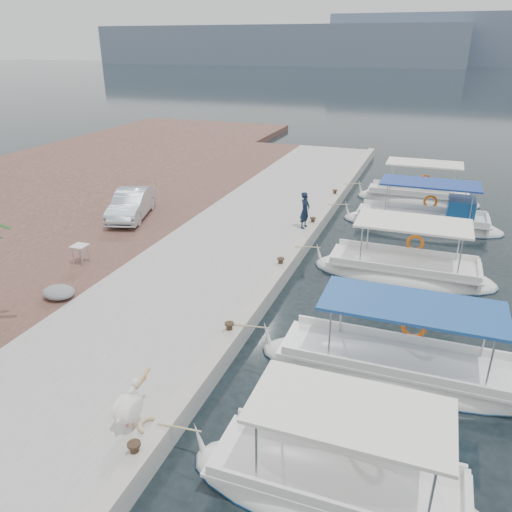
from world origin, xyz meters
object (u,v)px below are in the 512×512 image
at_px(fishing_caique_c, 402,273).
at_px(pelican, 129,407).
at_px(fishing_caique_e, 417,200).
at_px(fisherman, 305,210).
at_px(fishing_caique_a, 335,492).
at_px(fishing_caique_b, 396,372).
at_px(fishing_caique_d, 423,223).
at_px(parked_car, 131,204).

xyz_separation_m(fishing_caique_c, pelican, (-4.93, -11.03, 0.91)).
bearing_deg(fishing_caique_e, fisherman, -120.65).
height_order(fishing_caique_a, fishing_caique_b, same).
relative_size(fishing_caique_d, fisherman, 4.55).
bearing_deg(fishing_caique_b, fishing_caique_d, 89.62).
xyz_separation_m(fishing_caique_a, fishing_caique_c, (0.37, 10.89, -0.00)).
height_order(fishing_caique_a, fisherman, fishing_caique_a).
xyz_separation_m(pelican, fisherman, (0.31, 13.72, 0.30)).
relative_size(fisherman, parked_car, 0.41).
relative_size(fishing_caique_c, fishing_caique_d, 0.91).
distance_m(fishing_caique_a, fisherman, 14.29).
bearing_deg(fisherman, fishing_caique_c, -108.26).
xyz_separation_m(fishing_caique_a, fisherman, (-4.24, 13.59, 1.21)).
bearing_deg(fishing_caique_d, fishing_caique_e, 97.27).
distance_m(fishing_caique_c, fisherman, 5.48).
height_order(pelican, parked_car, parked_car).
height_order(fishing_caique_b, fishing_caique_d, same).
distance_m(pelican, fisherman, 13.73).
bearing_deg(pelican, fishing_caique_e, 77.23).
bearing_deg(fishing_caique_a, fishing_caique_b, 80.39).
bearing_deg(fishing_caique_b, fishing_caique_e, 91.56).
bearing_deg(fishing_caique_b, fishing_caique_a, -99.61).
bearing_deg(parked_car, pelican, -73.94).
distance_m(fishing_caique_a, fishing_caique_d, 17.00).
bearing_deg(parked_car, fishing_caique_b, -47.00).
relative_size(fishing_caique_c, pelican, 5.23).
height_order(fishing_caique_a, fishing_caique_c, same).
xyz_separation_m(fishing_caique_c, fishing_caique_d, (0.46, 6.09, 0.06)).
bearing_deg(fishing_caique_e, fishing_caique_c, -89.54).
distance_m(fishing_caique_a, fishing_caique_c, 10.90).
height_order(fishing_caique_e, parked_car, fishing_caique_e).
height_order(fishing_caique_c, fishing_caique_d, same).
distance_m(fishing_caique_d, fishing_caique_e, 4.29).
distance_m(fishing_caique_c, fishing_caique_e, 10.34).
bearing_deg(fisherman, fishing_caique_a, -150.65).
height_order(fishing_caique_b, fishing_caique_e, same).
bearing_deg(fishing_caique_c, pelican, -114.07).
relative_size(fishing_caique_a, fishing_caique_d, 0.81).
distance_m(fishing_caique_d, pelican, 17.96).
distance_m(fishing_caique_d, parked_car, 14.13).
height_order(fishing_caique_b, pelican, fishing_caique_b).
distance_m(fishing_caique_b, fisherman, 10.52).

